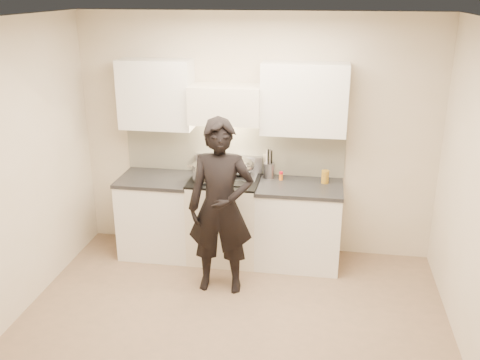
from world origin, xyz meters
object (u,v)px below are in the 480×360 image
utensil_crock (269,169)px  person (221,207)px  stove (225,218)px  wok (239,166)px  counter_right (299,224)px

utensil_crock → person: (-0.38, -0.86, -0.13)m
utensil_crock → person: size_ratio=0.18×
stove → person: 0.80m
stove → person: (0.09, -0.67, 0.42)m
stove → wok: size_ratio=2.15×
person → stove: bearing=95.2°
stove → person: bearing=-82.4°
stove → counter_right: size_ratio=1.04×
stove → wok: bearing=46.8°
wok → stove: bearing=-133.2°
counter_right → utensil_crock: (-0.36, 0.18, 0.56)m
wok → person: person is taller
stove → person: size_ratio=0.54×
utensil_crock → wok: bearing=-173.7°
wok → counter_right: bearing=-11.8°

